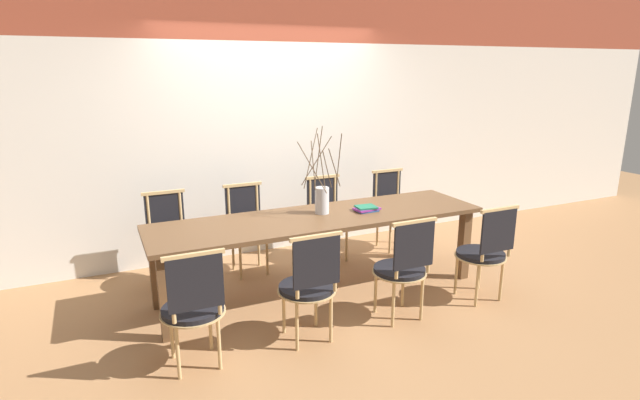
% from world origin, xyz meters
% --- Properties ---
extents(ground_plane, '(16.00, 16.00, 0.00)m').
position_xyz_m(ground_plane, '(0.00, 0.00, 0.00)').
color(ground_plane, '#9E7047').
extents(wall_rear, '(12.00, 0.06, 3.20)m').
position_xyz_m(wall_rear, '(0.00, 1.31, 1.60)').
color(wall_rear, silver).
rests_on(wall_rear, ground_plane).
extents(dining_table, '(3.09, 0.81, 0.75)m').
position_xyz_m(dining_table, '(0.00, 0.00, 0.66)').
color(dining_table, brown).
rests_on(dining_table, ground_plane).
extents(chair_near_leftend, '(0.45, 0.45, 0.91)m').
position_xyz_m(chair_near_leftend, '(-1.30, -0.77, 0.48)').
color(chair_near_leftend, black).
rests_on(chair_near_leftend, ground_plane).
extents(chair_near_left, '(0.45, 0.45, 0.91)m').
position_xyz_m(chair_near_left, '(-0.44, -0.77, 0.48)').
color(chair_near_left, black).
rests_on(chair_near_left, ground_plane).
extents(chair_near_center, '(0.45, 0.45, 0.91)m').
position_xyz_m(chair_near_center, '(0.40, -0.77, 0.48)').
color(chair_near_center, black).
rests_on(chair_near_center, ground_plane).
extents(chair_near_right, '(0.45, 0.45, 0.91)m').
position_xyz_m(chair_near_right, '(1.27, -0.77, 0.48)').
color(chair_near_right, black).
rests_on(chair_near_right, ground_plane).
extents(chair_far_leftend, '(0.45, 0.45, 0.91)m').
position_xyz_m(chair_far_leftend, '(-1.25, 0.77, 0.48)').
color(chair_far_leftend, black).
rests_on(chair_far_leftend, ground_plane).
extents(chair_far_left, '(0.45, 0.45, 0.91)m').
position_xyz_m(chair_far_left, '(-0.47, 0.77, 0.48)').
color(chair_far_left, black).
rests_on(chair_far_left, ground_plane).
extents(chair_far_center, '(0.45, 0.45, 0.91)m').
position_xyz_m(chair_far_center, '(0.44, 0.77, 0.48)').
color(chair_far_center, black).
rests_on(chair_far_center, ground_plane).
extents(chair_far_right, '(0.45, 0.45, 0.91)m').
position_xyz_m(chair_far_right, '(1.28, 0.77, 0.48)').
color(chair_far_right, black).
rests_on(chair_far_right, ground_plane).
extents(vase_centerpiece, '(0.42, 0.39, 0.80)m').
position_xyz_m(vase_centerpiece, '(0.05, 0.07, 0.89)').
color(vase_centerpiece, silver).
rests_on(vase_centerpiece, dining_table).
extents(book_stack, '(0.25, 0.18, 0.05)m').
position_xyz_m(book_stack, '(0.47, -0.03, 0.77)').
color(book_stack, '#234C8C').
rests_on(book_stack, dining_table).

